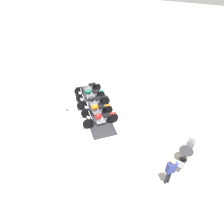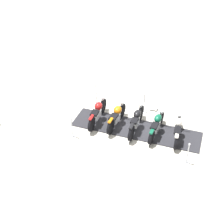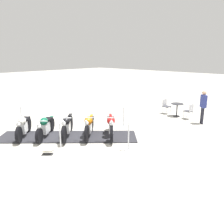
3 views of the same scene
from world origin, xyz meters
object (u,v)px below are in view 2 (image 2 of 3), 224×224
Objects in this scene: motorcycle_maroon at (98,112)px; stanchion_right_rear at (96,97)px; stanchion_right_mid at (144,106)px; motorcycle_black at (136,120)px; motorcycle_forest at (157,124)px; motorcycle_cream at (178,129)px; stanchion_left_rear at (72,131)px; stanchion_left_front at (187,156)px; motorcycle_copper at (117,115)px; info_placard at (153,109)px.

stanchion_right_rear is (0.57, 1.45, -0.17)m from motorcycle_maroon.
motorcycle_black is at bearing -136.05° from stanchion_right_mid.
motorcycle_forest is 0.98× the size of motorcycle_black.
motorcycle_cream is at bearing -90.58° from motorcycle_black.
stanchion_left_rear is (-3.51, 1.49, -0.19)m from motorcycle_forest.
stanchion_left_rear is 3.88m from stanchion_right_mid.
stanchion_left_rear is (-1.53, -0.57, -0.23)m from motorcycle_maroon.
motorcycle_black is 1.57× the size of stanchion_right_rear.
motorcycle_forest is 1.68× the size of stanchion_left_rear.
stanchion_left_front is at bearing -94.89° from stanchion_right_mid.
stanchion_left_rear is at bearing 120.06° from motorcycle_black.
motorcycle_copper is 2.29m from info_placard.
info_placard is at bearing -13.48° from motorcycle_black.
motorcycle_forest is 1.72m from stanchion_right_mid.
info_placard is (4.42, 0.13, -0.26)m from stanchion_left_rear.
stanchion_right_rear is at bearing 43.95° from stanchion_left_rear.
stanchion_left_rear is at bearing 133.95° from stanchion_left_front.
motorcycle_forest is at bearing -22.95° from stanchion_left_rear.
motorcycle_forest is 0.95m from motorcycle_black.
motorcycle_cream is 1.90m from motorcycle_black.
motorcycle_cream is 1.47× the size of stanchion_right_rear.
info_placard is (2.23, 0.25, -0.50)m from motorcycle_copper.
motorcycle_cream is 0.95m from motorcycle_forest.
motorcycle_copper is 0.95m from motorcycle_maroon.
motorcycle_copper reaches higher than stanchion_left_front.
motorcycle_forest is 2.86m from motorcycle_maroon.
motorcycle_copper is 2.15m from stanchion_right_rear.
motorcycle_copper is 1.51× the size of stanchion_right_mid.
motorcycle_maroon is 1.65× the size of stanchion_left_rear.
stanchion_right_rear is 1.09× the size of stanchion_left_rear.
stanchion_left_front is at bearing -56.85° from info_placard.
motorcycle_maroon reaches higher than motorcycle_cream.
motorcycle_maroon is 1.51× the size of stanchion_right_rear.
stanchion_right_rear is (-0.74, 2.83, -0.16)m from motorcycle_black.
info_placard is (2.31, -1.89, -0.32)m from stanchion_right_rear.
stanchion_left_front is at bearing -46.05° from stanchion_left_rear.
motorcycle_black is at bearing 85.15° from motorcycle_cream.
stanchion_right_rear is 2.65× the size of info_placard.
motorcycle_copper is at bearing 85.23° from motorcycle_cream.
stanchion_left_front is 3.92m from info_placard.
motorcycle_maroon is 1.53× the size of stanchion_right_mid.
stanchion_right_rear is 1.01× the size of stanchion_right_mid.
stanchion_left_front is at bearing -109.38° from motorcycle_copper.
stanchion_left_front is (0.03, -2.19, -0.14)m from motorcycle_forest.
stanchion_right_mid is 0.64m from info_placard.
info_placard is at bearing 35.18° from motorcycle_cream.
stanchion_right_rear is 3.01m from info_placard.
motorcycle_black reaches higher than motorcycle_maroon.
motorcycle_black reaches higher than motorcycle_cream.
stanchion_right_mid reaches higher than motorcycle_cream.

